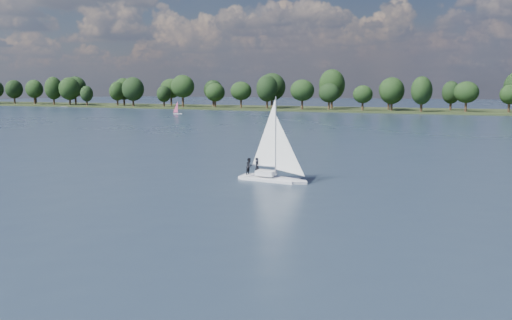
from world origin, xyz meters
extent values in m
plane|color=#233342|center=(0.00, 100.00, 0.00)|extent=(700.00, 700.00, 0.00)
cube|color=black|center=(0.00, 212.00, 0.00)|extent=(660.00, 40.00, 1.50)
cube|color=silver|center=(-5.42, 35.09, 0.00)|extent=(7.23, 2.74, 0.83)
cube|color=silver|center=(-5.42, 35.09, 0.83)|extent=(2.20, 1.47, 0.52)
cylinder|color=silver|center=(-5.42, 35.09, 4.72)|extent=(0.12, 0.12, 8.30)
imported|color=black|center=(-7.10, 35.46, 1.44)|extent=(0.49, 0.69, 1.79)
imported|color=black|center=(-7.79, 34.95, 1.44)|extent=(0.79, 0.96, 1.79)
cube|color=silver|center=(-93.51, 154.74, 0.00)|extent=(3.45, 2.29, 0.52)
cylinder|color=silver|center=(-93.51, 154.74, 2.58)|extent=(0.09, 0.09, 4.58)
cube|color=#505255|center=(-181.81, 192.57, 0.00)|extent=(4.19, 2.40, 0.50)
camera|label=1|loc=(18.10, -19.15, 9.88)|focal=40.00mm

